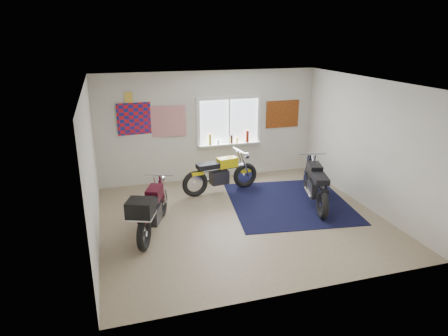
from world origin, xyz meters
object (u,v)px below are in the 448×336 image
object	(u,v)px
yellow_triumph	(220,175)
maroon_tourer	(151,210)
black_chrome_bike	(315,185)
navy_rug	(289,203)

from	to	relation	value
yellow_triumph	maroon_tourer	xyz separation A→B (m)	(-1.80, -1.70, 0.08)
black_chrome_bike	navy_rug	bearing A→B (deg)	80.92
black_chrome_bike	maroon_tourer	xyz separation A→B (m)	(-3.55, -0.41, 0.06)
yellow_triumph	navy_rug	bearing A→B (deg)	-49.35
navy_rug	maroon_tourer	bearing A→B (deg)	-168.31
yellow_triumph	maroon_tourer	bearing A→B (deg)	-146.17
maroon_tourer	black_chrome_bike	bearing A→B (deg)	-62.26
yellow_triumph	maroon_tourer	world-z (taller)	maroon_tourer
navy_rug	black_chrome_bike	distance (m)	0.69
yellow_triumph	black_chrome_bike	bearing A→B (deg)	-45.76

